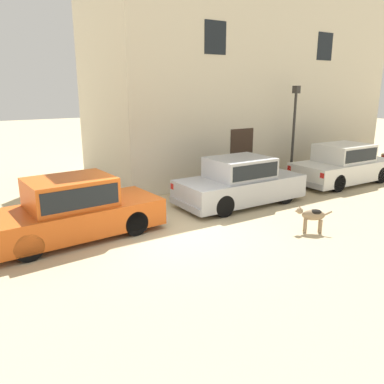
{
  "coord_description": "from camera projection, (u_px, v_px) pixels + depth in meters",
  "views": [
    {
      "loc": [
        -4.52,
        -8.31,
        3.62
      ],
      "look_at": [
        0.87,
        0.2,
        0.9
      ],
      "focal_mm": 36.28,
      "sensor_mm": 36.0,
      "label": 1
    }
  ],
  "objects": [
    {
      "name": "ground_plane",
      "position": [
        168.0,
        232.0,
        10.06
      ],
      "size": [
        80.0,
        80.0,
        0.0
      ],
      "primitive_type": "plane",
      "color": "tan"
    },
    {
      "name": "parked_sedan_nearest",
      "position": [
        73.0,
        209.0,
        9.51
      ],
      "size": [
        4.55,
        2.02,
        1.53
      ],
      "rotation": [
        0.0,
        0.0,
        0.07
      ],
      "color": "#D15619",
      "rests_on": "ground_plane"
    },
    {
      "name": "parked_sedan_second",
      "position": [
        240.0,
        181.0,
        12.32
      ],
      "size": [
        4.27,
        1.78,
        1.5
      ],
      "rotation": [
        0.0,
        0.0,
        0.0
      ],
      "color": "#B2B5BA",
      "rests_on": "ground_plane"
    },
    {
      "name": "parked_sedan_third",
      "position": [
        343.0,
        164.0,
        15.02
      ],
      "size": [
        4.41,
        1.83,
        1.53
      ],
      "rotation": [
        0.0,
        0.0,
        -0.01
      ],
      "color": "silver",
      "rests_on": "ground_plane"
    },
    {
      "name": "apartment_block",
      "position": [
        240.0,
        81.0,
        17.49
      ],
      "size": [
        13.24,
        5.28,
        7.81
      ],
      "color": "beige",
      "rests_on": "ground_plane"
    },
    {
      "name": "stray_dog_spotted",
      "position": [
        312.0,
        215.0,
        9.92
      ],
      "size": [
        0.81,
        0.63,
        0.69
      ],
      "rotation": [
        0.0,
        0.0,
        2.5
      ],
      "color": "#997F60",
      "rests_on": "ground_plane"
    },
    {
      "name": "street_lamp",
      "position": [
        294.0,
        121.0,
        15.01
      ],
      "size": [
        0.22,
        0.22,
        3.68
      ],
      "color": "#2D2B28",
      "rests_on": "ground_plane"
    }
  ]
}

